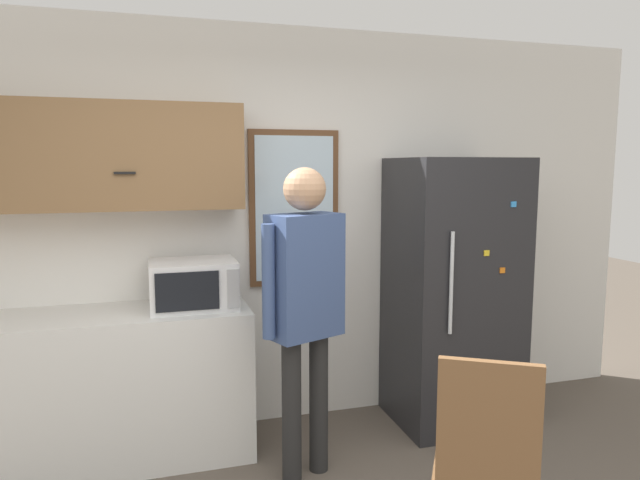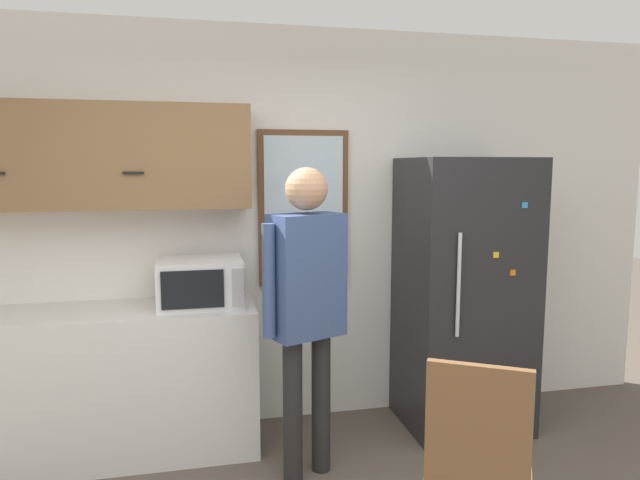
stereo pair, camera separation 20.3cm
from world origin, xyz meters
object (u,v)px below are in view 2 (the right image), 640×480
microwave (200,282)px  person (307,291)px  chair (478,466)px  refrigerator (463,294)px

microwave → person: bearing=-40.7°
person → chair: bearing=-84.5°
person → refrigerator: refrigerator is taller
microwave → chair: (1.10, -1.51, -0.53)m
refrigerator → chair: (-0.65, -1.45, -0.38)m
refrigerator → microwave: bearing=177.9°
person → chair: size_ratio=1.75×
microwave → chair: microwave is taller
chair → person: bearing=-31.1°
microwave → chair: bearing=-54.0°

